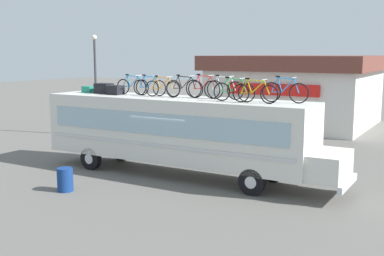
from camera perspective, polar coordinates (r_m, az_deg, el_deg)
The scene contains 17 objects.
ground_plane at distance 19.80m, azimuth -2.13°, elevation -5.54°, with size 120.00×120.00×0.00m, color #605E59.
bus at distance 19.31m, azimuth -1.64°, elevation -0.24°, with size 12.75×2.43×3.17m.
luggage_bag_1 at distance 22.27m, azimuth -12.10°, elevation 4.51°, with size 0.48×0.52×0.29m, color #1E7F66.
luggage_bag_2 at distance 21.62m, azimuth -10.43°, elevation 4.65°, with size 0.71×0.55×0.45m, color black.
luggage_bag_3 at distance 20.92m, azimuth -9.08°, elevation 4.47°, with size 0.59×0.53×0.39m, color black.
rooftop_bicycle_1 at distance 20.74m, azimuth -7.08°, elevation 4.96°, with size 1.68×0.44×0.88m.
rooftop_bicycle_2 at distance 20.26m, azimuth -5.09°, elevation 4.90°, with size 1.66×0.44×0.88m.
rooftop_bicycle_3 at distance 19.52m, azimuth -3.55°, elevation 4.76°, with size 1.68×0.44×0.87m.
rooftop_bicycle_4 at distance 19.38m, azimuth -0.93°, elevation 4.79°, with size 1.73×0.44×0.92m.
rooftop_bicycle_5 at distance 18.97m, azimuth 1.46°, elevation 4.75°, with size 1.69×0.44×0.96m.
rooftop_bicycle_6 at distance 18.58m, azimuth 3.77°, elevation 4.63°, with size 1.71×0.44×0.94m.
rooftop_bicycle_7 at distance 17.67m, azimuth 4.99°, elevation 4.36°, with size 1.69×0.44×0.91m.
rooftop_bicycle_8 at distance 17.22m, azimuth 7.46°, elevation 4.19°, with size 1.76×0.44×0.90m.
rooftop_bicycle_9 at distance 17.52m, azimuth 10.97°, elevation 4.26°, with size 1.75×0.44×0.96m.
roadside_building at distance 34.30m, azimuth 12.33°, elevation 4.51°, with size 10.60×10.13×4.77m.
trash_bin at distance 17.96m, azimuth -14.84°, elevation -5.94°, with size 0.57×0.57×0.85m, color navy.
street_lamp at distance 29.24m, azimuth -11.39°, elevation 5.82°, with size 0.30×0.30×6.00m.
Camera 1 is at (10.33, -16.16, 4.92)m, focal length 44.91 mm.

